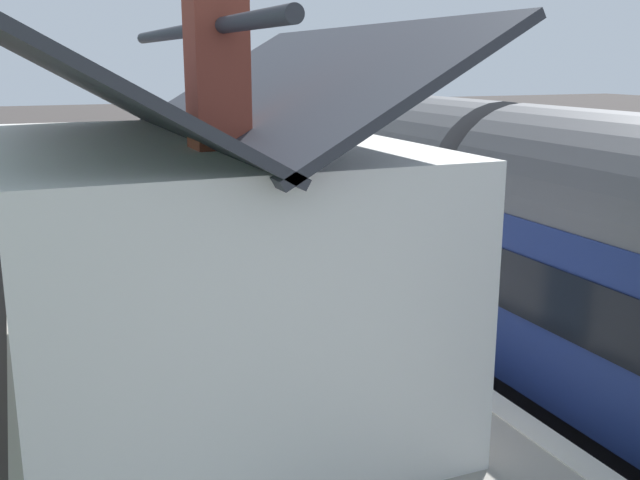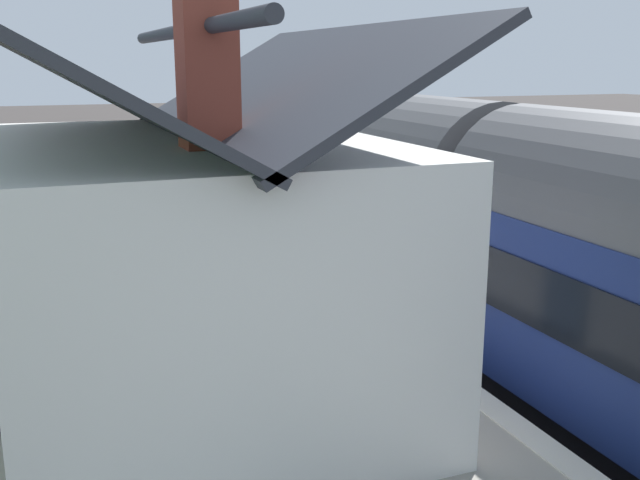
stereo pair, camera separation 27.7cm
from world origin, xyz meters
TOP-DOWN VIEW (x-y plane):
  - ground_plane at (0.00, 0.00)m, footprint 160.00×160.00m
  - platform at (0.00, 3.83)m, footprint 32.00×5.65m
  - platform_edge_coping at (0.00, 1.18)m, footprint 32.00×0.36m
  - rail_near at (0.00, -1.62)m, footprint 52.00×0.08m
  - rail_far at (0.00, -0.18)m, footprint 52.00×0.08m
  - train at (-0.71, -0.90)m, footprint 17.96×2.73m
  - station_building at (-2.28, 4.29)m, footprint 6.66×4.60m
  - bench_by_lamp at (4.48, 3.31)m, footprint 1.40×0.44m
  - bench_platform_end at (9.44, 3.24)m, footprint 1.40×0.45m
  - planter_bench_right at (8.04, 2.08)m, footprint 1.00×0.32m
  - planter_by_door at (7.17, 3.46)m, footprint 0.55×0.55m

SIDE VIEW (x-z plane):
  - ground_plane at x=0.00m, z-range 0.00..0.00m
  - rail_near at x=0.00m, z-range 0.00..0.14m
  - rail_far at x=0.00m, z-range 0.00..0.14m
  - platform at x=0.00m, z-range 0.00..0.90m
  - platform_edge_coping at x=0.00m, z-range 0.90..0.91m
  - planter_bench_right at x=8.04m, z-range 0.89..1.53m
  - planter_by_door at x=7.17m, z-range 0.92..1.78m
  - bench_by_lamp at x=4.48m, z-range 0.93..1.82m
  - bench_platform_end at x=9.44m, z-range 0.93..1.82m
  - train at x=-0.71m, z-range 0.05..4.38m
  - station_building at x=-2.28m, z-range -0.24..5.42m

